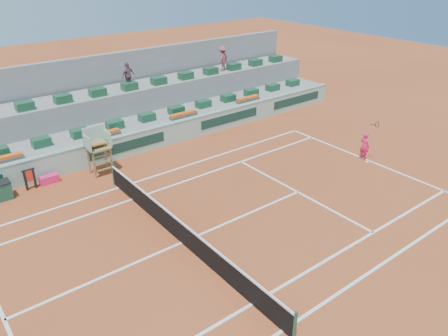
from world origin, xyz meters
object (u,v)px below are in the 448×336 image
at_px(tennis_player, 365,146).
at_px(drink_cooler_a, 2,190).
at_px(umpire_chair, 97,144).
at_px(player_bag, 49,179).

bearing_deg(tennis_player, drink_cooler_a, 155.79).
relative_size(umpire_chair, drink_cooler_a, 2.86).
height_order(umpire_chair, tennis_player, umpire_chair).
distance_m(umpire_chair, drink_cooler_a, 4.70).
bearing_deg(tennis_player, umpire_chair, 148.95).
bearing_deg(tennis_player, player_bag, 151.89).
xyz_separation_m(player_bag, umpire_chair, (2.42, -0.49, 1.34)).
height_order(drink_cooler_a, tennis_player, tennis_player).
xyz_separation_m(player_bag, drink_cooler_a, (-2.14, -0.24, 0.22)).
bearing_deg(umpire_chair, player_bag, 168.61).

